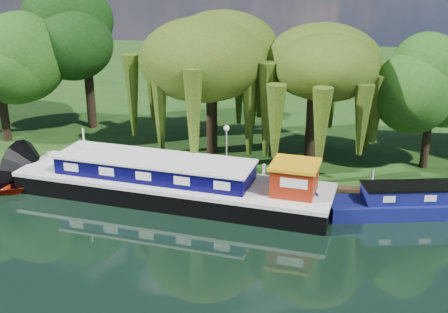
# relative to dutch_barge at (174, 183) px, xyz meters

# --- Properties ---
(ground) EXTENTS (120.00, 120.00, 0.00)m
(ground) POSITION_rel_dutch_barge_xyz_m (1.69, -6.11, -0.91)
(ground) COLOR black
(far_bank) EXTENTS (120.00, 52.00, 0.45)m
(far_bank) POSITION_rel_dutch_barge_xyz_m (1.69, 27.89, -0.69)
(far_bank) COLOR #14360E
(far_bank) RESTS_ON ground
(dutch_barge) EXTENTS (17.84, 6.32, 3.69)m
(dutch_barge) POSITION_rel_dutch_barge_xyz_m (0.00, 0.00, 0.00)
(dutch_barge) COLOR black
(dutch_barge) RESTS_ON ground
(narrowboat) EXTENTS (12.10, 4.52, 1.74)m
(narrowboat) POSITION_rel_dutch_barge_xyz_m (14.15, 0.50, -0.29)
(narrowboat) COLOR navy
(narrowboat) RESTS_ON ground
(willow_left) EXTENTS (7.08, 7.08, 8.48)m
(willow_left) POSITION_rel_dutch_barge_xyz_m (0.88, 6.61, 5.70)
(willow_left) COLOR black
(willow_left) RESTS_ON far_bank
(willow_right) EXTENTS (6.22, 6.22, 7.58)m
(willow_right) POSITION_rel_dutch_barge_xyz_m (7.21, 5.49, 5.07)
(willow_right) COLOR black
(willow_right) RESTS_ON far_bank
(tree_far_mid) EXTENTS (5.85, 5.85, 9.58)m
(tree_far_mid) POSITION_rel_dutch_barge_xyz_m (-8.99, 10.74, 6.13)
(tree_far_mid) COLOR black
(tree_far_mid) RESTS_ON far_bank
(tree_far_right) EXTENTS (4.23, 4.23, 6.93)m
(tree_far_right) POSITION_rel_dutch_barge_xyz_m (14.04, 6.09, 4.31)
(tree_far_right) COLOR black
(tree_far_right) RESTS_ON far_bank
(lamppost) EXTENTS (0.36, 0.36, 2.56)m
(lamppost) POSITION_rel_dutch_barge_xyz_m (2.19, 4.39, 1.51)
(lamppost) COLOR silver
(lamppost) RESTS_ON far_bank
(mooring_posts) EXTENTS (19.16, 0.16, 1.00)m
(mooring_posts) POSITION_rel_dutch_barge_xyz_m (1.19, 2.29, 0.04)
(mooring_posts) COLOR silver
(mooring_posts) RESTS_ON far_bank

